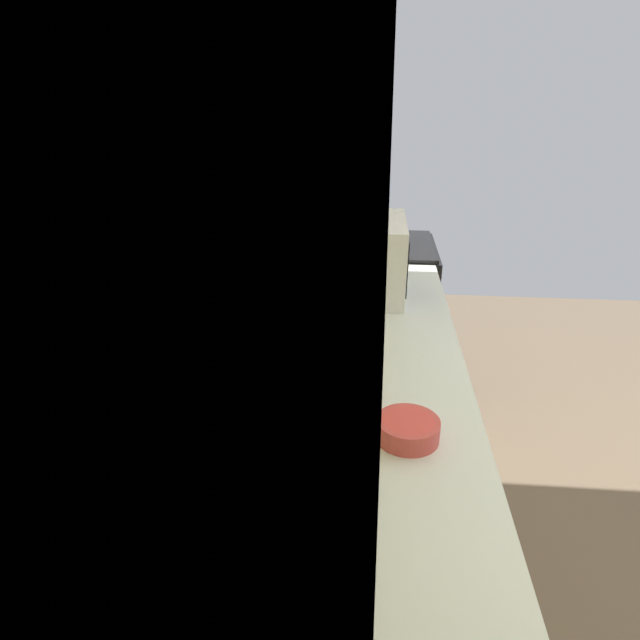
# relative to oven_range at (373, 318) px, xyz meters

# --- Properties ---
(wall_back) EXTENTS (4.20, 0.12, 2.65)m
(wall_back) POSITION_rel_oven_range_xyz_m (-1.64, 0.40, 0.86)
(wall_back) COLOR #E1D689
(wall_back) RESTS_ON ground_plane
(counter_run) EXTENTS (3.37, 0.66, 0.91)m
(counter_run) POSITION_rel_oven_range_xyz_m (-1.99, 0.02, -0.01)
(counter_run) COLOR beige
(counter_run) RESTS_ON ground_plane
(upper_cabinets) EXTENTS (2.37, 0.30, 0.65)m
(upper_cabinets) POSITION_rel_oven_range_xyz_m (-1.99, 0.19, 1.32)
(upper_cabinets) COLOR #F5E7AB
(oven_range) EXTENTS (0.61, 0.69, 1.09)m
(oven_range) POSITION_rel_oven_range_xyz_m (0.00, 0.00, 0.00)
(oven_range) COLOR black
(oven_range) RESTS_ON ground_plane
(microwave) EXTENTS (0.44, 0.33, 0.33)m
(microwave) POSITION_rel_oven_range_xyz_m (-0.73, 0.04, 0.61)
(microwave) COLOR white
(microwave) RESTS_ON counter_run
(bowl) EXTENTS (0.17, 0.17, 0.06)m
(bowl) POSITION_rel_oven_range_xyz_m (-1.80, -0.08, 0.47)
(bowl) COLOR #D84C47
(bowl) RESTS_ON counter_run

